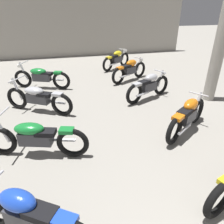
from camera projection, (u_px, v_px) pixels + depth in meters
The scene contains 10 objects.
back_wall at pixel (74, 24), 11.98m from camera, with size 13.42×0.24×3.60m, color #9E998E.
support_pillar at pixel (219, 50), 6.32m from camera, with size 0.36×0.36×3.20m, color #9E998E.
motorcycle_left_row_1 at pixel (27, 216), 2.65m from camera, with size 1.70×1.18×0.88m.
motorcycle_left_row_2 at pixel (35, 137), 4.23m from camera, with size 2.10×0.89×0.97m.
motorcycle_left_row_3 at pixel (38, 98), 6.01m from camera, with size 1.91×1.23×0.97m.
motorcycle_left_row_4 at pixel (41, 77), 7.73m from camera, with size 2.05×1.02×0.97m.
motorcycle_right_row_2 at pixel (188, 115), 5.05m from camera, with size 1.70×1.19×0.88m.
motorcycle_right_row_3 at pixel (149, 86), 6.86m from camera, with size 1.84×0.91×0.88m.
motorcycle_right_row_4 at pixel (130, 70), 8.54m from camera, with size 1.78×1.04×0.88m.
motorcycle_right_row_5 at pixel (117, 59), 10.15m from camera, with size 1.67×1.24×0.88m.
Camera 1 is at (-1.11, 1.07, 2.86)m, focal length 33.52 mm.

